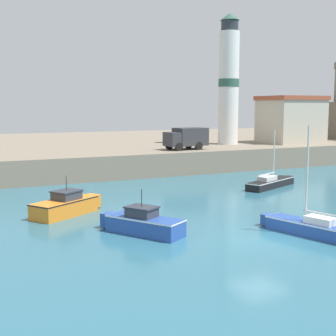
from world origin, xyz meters
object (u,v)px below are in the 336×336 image
motorboat_blue_3 (142,223)px  truck_on_quay (186,138)px  sailboat_black_0 (271,182)px  harbor_shed_far_end (291,119)px  motorboat_orange_4 (67,205)px  lighthouse (229,81)px  sailboat_blue_2 (310,227)px

motorboat_blue_3 → truck_on_quay: bearing=57.0°
sailboat_black_0 → harbor_shed_far_end: (13.85, 14.24, 4.64)m
motorboat_orange_4 → motorboat_blue_3: bearing=-67.0°
motorboat_orange_4 → sailboat_black_0: bearing=8.4°
motorboat_blue_3 → truck_on_quay: truck_on_quay is taller
motorboat_blue_3 → harbor_shed_far_end: (28.76, 22.81, 4.48)m
motorboat_blue_3 → motorboat_orange_4: size_ratio=0.95×
harbor_shed_far_end → motorboat_blue_3: bearing=-141.6°
lighthouse → truck_on_quay: bearing=-152.1°
motorboat_orange_4 → truck_on_quay: (15.69, 14.25, 2.84)m
lighthouse → sailboat_black_0: bearing=-110.5°
lighthouse → harbor_shed_far_end: 9.24m
harbor_shed_far_end → truck_on_quay: 15.90m
sailboat_black_0 → motorboat_orange_4: (-17.44, -2.59, 0.19)m
sailboat_black_0 → motorboat_orange_4: 17.64m
sailboat_blue_2 → motorboat_orange_4: sailboat_blue_2 is taller
harbor_shed_far_end → truck_on_quay: harbor_shed_far_end is taller
motorboat_blue_3 → motorboat_orange_4: bearing=113.0°
lighthouse → truck_on_quay: 10.49m
motorboat_orange_4 → harbor_shed_far_end: bearing=28.3°
sailboat_black_0 → motorboat_orange_4: size_ratio=1.28×
sailboat_blue_2 → truck_on_quay: size_ratio=1.26×
sailboat_black_0 → truck_on_quay: bearing=98.6°
sailboat_blue_2 → truck_on_quay: sailboat_blue_2 is taller
sailboat_black_0 → truck_on_quay: (-1.75, 11.66, 3.03)m
motorboat_blue_3 → truck_on_quay: (13.15, 20.22, 2.87)m
motorboat_blue_3 → motorboat_orange_4: 6.49m
sailboat_black_0 → motorboat_blue_3: sailboat_black_0 is taller
motorboat_blue_3 → sailboat_blue_2: bearing=-27.5°
sailboat_black_0 → sailboat_blue_2: size_ratio=1.12×
sailboat_black_0 → lighthouse: 19.01m
motorboat_orange_4 → sailboat_blue_2: bearing=-44.3°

